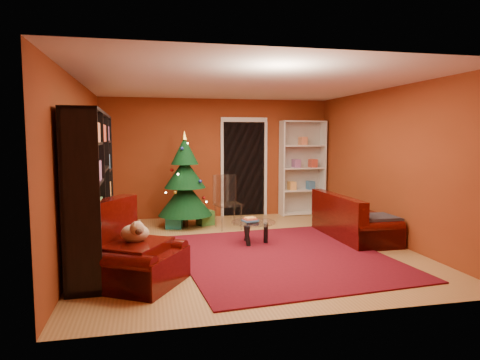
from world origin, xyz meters
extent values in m
cube|color=#A27742|center=(0.00, 0.00, -0.03)|extent=(5.00, 5.50, 0.05)
cube|color=silver|center=(0.00, 0.00, 2.62)|extent=(5.00, 5.50, 0.05)
cube|color=maroon|center=(0.00, 2.77, 1.30)|extent=(5.00, 0.05, 2.60)
cube|color=maroon|center=(-2.52, 0.00, 1.30)|extent=(0.05, 5.50, 2.60)
cube|color=maroon|center=(2.52, 0.00, 1.30)|extent=(0.05, 5.50, 2.60)
cube|color=#5E0C18|center=(0.41, -0.64, 0.01)|extent=(3.23, 3.68, 0.02)
cube|color=teal|center=(-1.03, 1.69, 0.15)|extent=(0.36, 0.36, 0.30)
cube|color=#2F712C|center=(-0.40, 1.88, 0.14)|extent=(0.37, 0.37, 0.29)
cube|color=maroon|center=(-0.98, 1.94, 0.12)|extent=(0.29, 0.29, 0.24)
camera|label=1|loc=(-1.52, -6.59, 1.78)|focal=32.00mm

